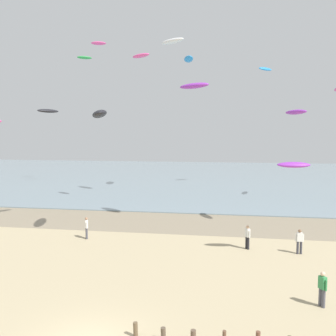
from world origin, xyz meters
name	(u,v)px	position (x,y,z in m)	size (l,w,h in m)	color
wet_sand_strip	(169,222)	(0.00, 20.40, 0.00)	(120.00, 7.96, 0.01)	gray
sea	(200,176)	(0.00, 59.38, 0.05)	(160.00, 70.00, 0.10)	gray
person_nearest_camera	(322,288)	(9.77, 5.01, 0.92)	(0.36, 0.51, 1.71)	#4C4C56
person_mid_beach	(300,241)	(10.19, 12.93, 0.92)	(0.57, 0.24, 1.71)	#383842
person_by_waterline	(247,236)	(6.74, 13.49, 0.92)	(0.37, 0.50, 1.71)	#232328
person_right_flank	(87,227)	(-5.57, 14.12, 0.92)	(0.35, 0.52, 1.71)	#4C4C56
kite_aloft_0	(84,58)	(-17.18, 43.55, 20.16)	(2.32, 0.74, 0.37)	green
kite_aloft_1	(189,59)	(-0.18, 38.13, 18.33)	(3.52, 1.13, 0.56)	#2384D1
kite_aloft_2	(172,41)	(-1.49, 32.09, 19.29)	(3.53, 1.13, 0.57)	white
kite_aloft_3	(194,86)	(2.29, 19.63, 12.35)	(3.06, 0.98, 0.49)	purple
kite_aloft_4	(141,56)	(-4.32, 27.61, 16.76)	(2.58, 0.83, 0.41)	#E54C99
kite_aloft_5	(296,112)	(10.81, 19.45, 10.00)	(2.50, 0.80, 0.40)	purple
kite_aloft_8	(48,111)	(-10.70, 18.40, 10.25)	(2.04, 0.65, 0.33)	black
kite_aloft_9	(100,114)	(-4.47, 14.46, 9.71)	(3.50, 1.12, 0.56)	black
kite_aloft_10	(265,69)	(10.60, 44.63, 17.83)	(2.60, 0.83, 0.42)	#2384D1
kite_aloft_11	(99,43)	(-13.51, 39.85, 21.35)	(2.15, 0.69, 0.34)	#E54C99
kite_aloft_12	(294,165)	(9.42, 11.54, 6.23)	(2.10, 0.67, 0.34)	purple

